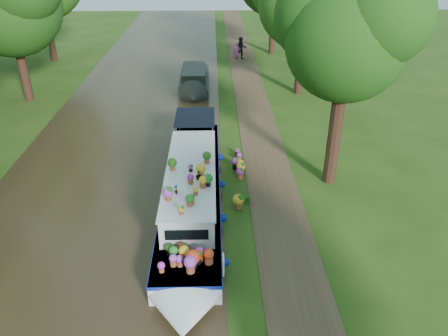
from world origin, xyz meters
TOP-DOWN VIEW (x-y plane):
  - ground at (0.00, 0.00)m, footprint 100.00×100.00m
  - canal_water at (-6.00, 0.00)m, footprint 10.00×100.00m
  - towpath at (1.20, 0.00)m, footprint 2.20×100.00m
  - plant_boat at (-2.25, 0.86)m, footprint 2.29×13.52m
  - tree_near_overhang at (3.79, 3.06)m, footprint 5.52×5.28m
  - second_boat at (-2.69, 16.41)m, footprint 2.09×7.22m
  - pedestrian_pink at (0.67, 23.25)m, footprint 0.62×0.46m
  - pedestrian_dark at (1.11, 23.91)m, footprint 0.99×0.81m
  - verge_plant at (0.05, 1.27)m, footprint 0.44×0.41m

SIDE VIEW (x-z plane):
  - ground at x=0.00m, z-range 0.00..0.00m
  - canal_water at x=-6.00m, z-range 0.00..0.02m
  - towpath at x=1.20m, z-range 0.00..0.03m
  - verge_plant at x=0.05m, z-range 0.00..0.40m
  - second_boat at x=-2.69m, z-range -0.13..1.27m
  - pedestrian_pink at x=0.67m, z-range 0.03..1.59m
  - plant_boat at x=-2.25m, z-range -0.26..1.96m
  - pedestrian_dark at x=1.11m, z-range 0.03..1.91m
  - tree_near_overhang at x=3.79m, z-range 2.11..11.10m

